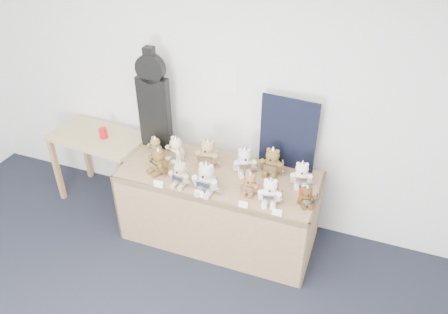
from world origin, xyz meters
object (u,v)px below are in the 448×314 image
at_px(teddy_front_far_left, 159,162).
at_px(teddy_back_end, 301,175).
at_px(side_table, 99,146).
at_px(teddy_back_right, 272,162).
at_px(red_cup, 103,133).
at_px(teddy_back_centre_left, 208,154).
at_px(teddy_front_left, 180,174).
at_px(teddy_back_left, 176,150).
at_px(guitar_case, 154,101).
at_px(display_table, 216,193).
at_px(teddy_front_centre, 206,179).
at_px(teddy_back_far_left, 155,147).
at_px(teddy_front_right, 250,184).
at_px(teddy_front_end, 307,196).
at_px(teddy_front_far_right, 270,192).
at_px(teddy_back_centre_right, 245,161).

relative_size(teddy_front_far_left, teddy_back_end, 1.05).
bearing_deg(side_table, teddy_back_right, 6.69).
relative_size(side_table, teddy_back_right, 3.40).
height_order(red_cup, teddy_back_centre_left, teddy_back_centre_left).
bearing_deg(red_cup, teddy_front_left, -19.89).
bearing_deg(teddy_back_right, teddy_back_left, -172.07).
relative_size(side_table, guitar_case, 0.99).
xyz_separation_m(display_table, red_cup, (-1.33, 0.20, 0.26)).
distance_m(teddy_front_far_left, teddy_front_centre, 0.54).
height_order(teddy_front_far_left, teddy_back_far_left, teddy_front_far_left).
xyz_separation_m(teddy_front_far_left, teddy_front_right, (0.89, 0.00, -0.02)).
xyz_separation_m(red_cup, teddy_back_left, (0.85, -0.04, 0.02)).
bearing_deg(teddy_front_centre, teddy_back_far_left, 153.31).
xyz_separation_m(teddy_back_left, teddy_back_centre_left, (0.33, 0.03, 0.01)).
height_order(teddy_back_centre_left, teddy_back_end, teddy_back_centre_left).
bearing_deg(teddy_back_far_left, teddy_front_centre, -5.89).
relative_size(display_table, side_table, 1.82).
distance_m(display_table, teddy_back_left, 0.58).
xyz_separation_m(teddy_front_end, teddy_back_far_left, (-1.55, 0.23, 0.00)).
xyz_separation_m(teddy_front_centre, teddy_front_far_right, (0.56, 0.04, -0.02)).
distance_m(teddy_back_centre_left, teddy_back_centre_right, 0.36).
relative_size(teddy_front_far_left, teddy_back_centre_left, 0.91).
height_order(display_table, teddy_back_far_left, teddy_back_far_left).
relative_size(display_table, red_cup, 17.23).
distance_m(side_table, teddy_back_centre_left, 1.28).
bearing_deg(teddy_front_far_left, guitar_case, 147.98).
distance_m(teddy_front_far_right, teddy_back_centre_right, 0.48).
relative_size(teddy_front_left, teddy_front_centre, 0.83).
distance_m(teddy_front_end, teddy_back_end, 0.28).
bearing_deg(teddy_back_end, side_table, 166.70).
bearing_deg(teddy_back_left, teddy_front_far_right, 5.81).
xyz_separation_m(display_table, teddy_front_right, (0.35, -0.08, 0.26)).
bearing_deg(teddy_back_right, teddy_back_far_left, -173.57).
relative_size(red_cup, teddy_back_far_left, 0.48).
height_order(side_table, teddy_back_centre_right, teddy_back_centre_right).
bearing_deg(teddy_front_right, teddy_back_far_left, 168.53).
xyz_separation_m(teddy_back_right, teddy_back_far_left, (-1.15, -0.11, -0.03)).
relative_size(teddy_front_left, teddy_back_left, 0.97).
bearing_deg(teddy_front_left, teddy_back_left, 124.05).
xyz_separation_m(side_table, teddy_front_left, (1.15, -0.39, 0.20)).
height_order(side_table, teddy_back_centre_left, teddy_back_centre_left).
distance_m(teddy_back_right, teddy_back_end, 0.30).
bearing_deg(teddy_front_left, teddy_back_centre_right, 40.36).
bearing_deg(teddy_front_right, teddy_back_left, 165.34).
bearing_deg(teddy_back_end, teddy_front_centre, -165.84).
height_order(teddy_front_far_left, teddy_back_end, teddy_front_far_left).
distance_m(teddy_front_left, teddy_back_right, 0.85).
distance_m(teddy_front_far_left, teddy_back_end, 1.31).
relative_size(teddy_front_left, teddy_back_right, 0.91).
bearing_deg(red_cup, side_table, 172.86).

